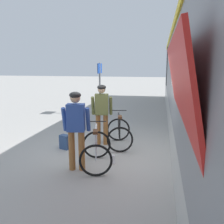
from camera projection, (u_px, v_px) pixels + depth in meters
The scene contains 8 objects.
ground_plane at pixel (115, 154), 6.42m from camera, with size 80.00×80.00×0.00m, color #A09E99.
cyclist_near_in_blue at pixel (76, 124), 5.28m from camera, with size 0.64×0.37×1.76m.
cyclist_far_in_olive at pixel (102, 109), 7.02m from camera, with size 0.64×0.37×1.76m.
bicycle_near_silver at pixel (96, 150), 5.56m from camera, with size 0.95×1.21×0.99m.
bicycle_far_black at pixel (119, 133), 6.96m from camera, with size 0.92×1.20×0.99m.
backpack_on_platform at pixel (65, 142), 6.78m from camera, with size 0.28×0.18×0.40m, color navy.
water_bottle_near_the_bikes at pixel (113, 159), 5.80m from camera, with size 0.07×0.07×0.21m, color silver.
platform_sign_post at pixel (100, 80), 11.12m from camera, with size 0.08×0.70×2.40m.
Camera 1 is at (1.13, -5.98, 2.33)m, focal length 38.94 mm.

